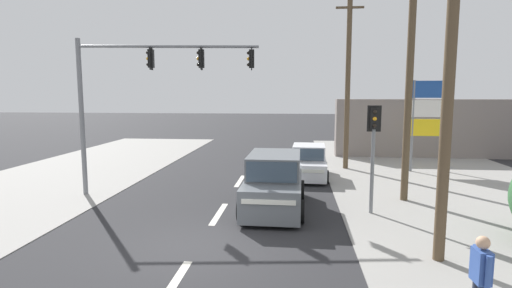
# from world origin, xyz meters

# --- Properties ---
(ground_plane) EXTENTS (140.00, 140.00, 0.00)m
(ground_plane) POSITION_xyz_m (0.00, 0.00, 0.00)
(ground_plane) COLOR #28282B
(lane_dash_near) EXTENTS (0.20, 2.40, 0.01)m
(lane_dash_near) POSITION_xyz_m (0.00, -2.00, 0.00)
(lane_dash_near) COLOR silver
(lane_dash_near) RESTS_ON ground
(lane_dash_mid) EXTENTS (0.20, 2.40, 0.01)m
(lane_dash_mid) POSITION_xyz_m (0.00, 3.00, 0.00)
(lane_dash_mid) COLOR silver
(lane_dash_mid) RESTS_ON ground
(lane_dash_far) EXTENTS (0.20, 2.40, 0.01)m
(lane_dash_far) POSITION_xyz_m (0.00, 8.00, 0.00)
(lane_dash_far) COLOR silver
(lane_dash_far) RESTS_ON ground
(kerb_left_verge) EXTENTS (8.00, 40.00, 0.02)m
(kerb_left_verge) POSITION_xyz_m (-8.50, 4.00, 0.01)
(kerb_left_verge) COLOR gray
(kerb_left_verge) RESTS_ON ground
(utility_pole_foreground_right) EXTENTS (3.78, 0.30, 10.93)m
(utility_pole_foreground_right) POSITION_xyz_m (5.77, -0.15, 5.84)
(utility_pole_foreground_right) COLOR brown
(utility_pole_foreground_right) RESTS_ON ground
(utility_pole_midground_right) EXTENTS (1.80, 0.26, 10.44)m
(utility_pole_midground_right) POSITION_xyz_m (6.51, 5.32, 5.46)
(utility_pole_midground_right) COLOR brown
(utility_pole_midground_right) RESTS_ON ground
(utility_pole_background_right) EXTENTS (1.80, 0.26, 9.34)m
(utility_pole_background_right) POSITION_xyz_m (5.13, 11.54, 4.91)
(utility_pole_background_right) COLOR brown
(utility_pole_background_right) RESTS_ON ground
(traffic_signal_mast) EXTENTS (6.85, 1.09, 6.00)m
(traffic_signal_mast) POSITION_xyz_m (-3.33, 5.29, 4.35)
(traffic_signal_mast) COLOR slate
(traffic_signal_mast) RESTS_ON ground
(pedestal_signal_right_kerb) EXTENTS (0.44, 0.29, 3.56)m
(pedestal_signal_right_kerb) POSITION_xyz_m (4.99, 3.52, 2.42)
(pedestal_signal_right_kerb) COLOR slate
(pedestal_signal_right_kerb) RESTS_ON ground
(shopping_plaza_sign) EXTENTS (2.10, 0.16, 4.60)m
(shopping_plaza_sign) POSITION_xyz_m (9.17, 11.08, 2.98)
(shopping_plaza_sign) COLOR slate
(shopping_plaza_sign) RESTS_ON ground
(shopfront_wall_far) EXTENTS (12.00, 1.00, 3.60)m
(shopfront_wall_far) POSITION_xyz_m (11.00, 16.00, 1.80)
(shopfront_wall_far) COLOR gray
(shopfront_wall_far) RESTS_ON ground
(hatchback_receding_far) EXTENTS (1.90, 3.70, 1.53)m
(hatchback_receding_far) POSITION_xyz_m (3.11, 9.06, 0.70)
(hatchback_receding_far) COLOR silver
(hatchback_receding_far) RESTS_ON ground
(suv_kerbside_parked) EXTENTS (2.12, 4.57, 1.90)m
(suv_kerbside_parked) POSITION_xyz_m (1.78, 3.80, 0.88)
(suv_kerbside_parked) COLOR slate
(suv_kerbside_parked) RESTS_ON ground
(pedestrian_at_kerb) EXTENTS (0.23, 0.56, 1.63)m
(pedestrian_at_kerb) POSITION_xyz_m (5.54, -2.99, 0.93)
(pedestrian_at_kerb) COLOR #232838
(pedestrian_at_kerb) RESTS_ON ground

